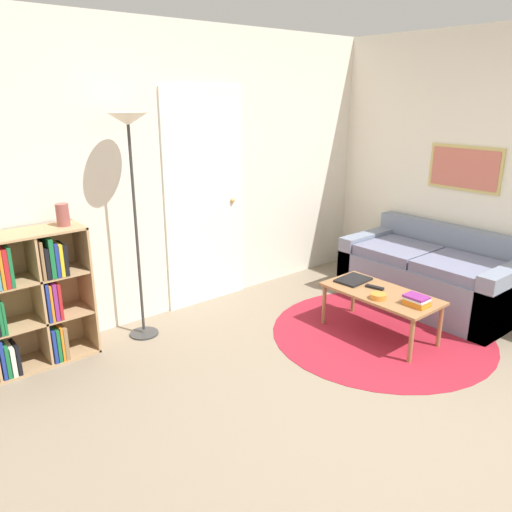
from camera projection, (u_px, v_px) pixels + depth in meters
ground_plane at (436, 447)px, 2.96m from camera, size 14.00×14.00×0.00m
wall_back at (182, 175)px, 4.58m from camera, size 7.58×0.11×2.60m
wall_right at (455, 167)px, 4.96m from camera, size 0.08×5.73×2.60m
rug at (381, 333)px, 4.37m from camera, size 1.90×1.90×0.01m
bookshelf at (5, 304)px, 3.64m from camera, size 1.13×0.34×1.05m
floor_lamp at (130, 146)px, 3.85m from camera, size 0.33×0.33×1.87m
couch at (433, 276)px, 4.93m from camera, size 0.86×1.63×0.75m
coffee_table at (381, 297)px, 4.24m from camera, size 0.49×0.99×0.40m
laptop at (353, 280)px, 4.48m from camera, size 0.32×0.24×0.02m
bowl at (378, 296)px, 4.08m from camera, size 0.13×0.13×0.05m
book_stack_on_table at (417, 301)px, 3.95m from camera, size 0.14×0.19×0.08m
remote at (375, 287)px, 4.31m from camera, size 0.08×0.17×0.02m
vase_on_shelf at (63, 215)px, 3.75m from camera, size 0.10×0.10×0.17m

